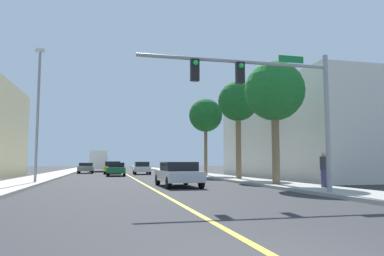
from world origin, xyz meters
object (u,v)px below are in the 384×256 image
car_green (116,169)px  street_lamp (38,108)px  palm_near (274,92)px  palm_far (206,116)px  delivery_truck (99,161)px  pedestrian (324,169)px  car_yellow (113,168)px  car_white (142,168)px  car_silver (178,174)px  car_gray (86,168)px  traffic_signal_mast (273,90)px  palm_mid (238,102)px

car_green → street_lamp: bearing=-109.4°
palm_near → palm_far: (-0.04, 14.46, 0.44)m
delivery_truck → pedestrian: size_ratio=4.23×
pedestrian → palm_far: bearing=-86.0°
palm_far → car_yellow: size_ratio=1.75×
pedestrian → street_lamp: bearing=-29.5°
car_white → car_silver: car_white is taller
car_gray → car_silver: bearing=102.7°
car_white → car_gray: car_white is taller
car_white → pedestrian: bearing=-75.3°
car_yellow → car_green: car_yellow is taller
palm_near → car_white: palm_near is taller
car_silver → car_yellow: size_ratio=1.09×
palm_far → pedestrian: bearing=-86.2°
traffic_signal_mast → palm_near: palm_near is taller
street_lamp → car_yellow: bearing=75.7°
street_lamp → palm_mid: (14.04, 1.78, 1.16)m
traffic_signal_mast → car_silver: bearing=109.2°
delivery_truck → pedestrian: delivery_truck is taller
car_green → delivery_truck: bearing=98.4°
pedestrian → palm_near: bearing=-68.9°
car_silver → car_green: car_silver is taller
traffic_signal_mast → car_gray: size_ratio=1.96×
street_lamp → pedestrian: (14.63, -8.35, -3.78)m
street_lamp → palm_near: 14.59m
traffic_signal_mast → car_green: (-5.35, 24.36, -3.52)m
street_lamp → car_yellow: size_ratio=2.02×
palm_far → palm_mid: bearing=-85.5°
street_lamp → pedestrian: street_lamp is taller
traffic_signal_mast → car_silver: size_ratio=1.75×
traffic_signal_mast → pedestrian: traffic_signal_mast is taller
street_lamp → car_white: size_ratio=1.99×
palm_near → car_green: 21.01m
palm_near → palm_far: palm_far is taller
palm_mid → car_yellow: palm_mid is taller
traffic_signal_mast → car_gray: bearing=104.4°
palm_mid → delivery_truck: bearing=109.5°
car_white → pedestrian: size_ratio=2.46×
car_white → palm_mid: bearing=-69.2°
car_gray → palm_mid: bearing=119.1°
palm_far → car_silver: palm_far is taller
palm_near → delivery_truck: size_ratio=0.96×
street_lamp → palm_far: bearing=33.8°
street_lamp → car_green: bearing=68.3°
palm_near → car_silver: (-5.30, 1.45, -4.64)m
palm_near → car_gray: size_ratio=1.72×
car_white → car_green: (-2.99, -4.52, -0.03)m
palm_far → car_gray: palm_far is taller
palm_mid → car_green: palm_mid is taller
car_silver → car_green: (-2.91, 17.32, -0.02)m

